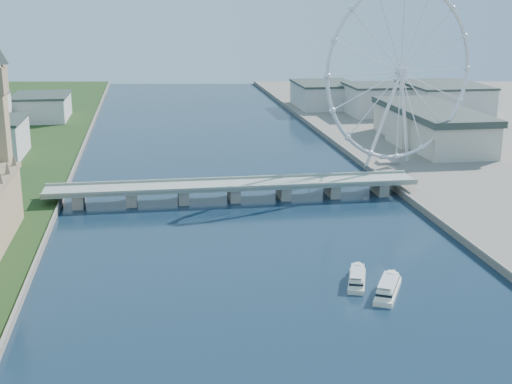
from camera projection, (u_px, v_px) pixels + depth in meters
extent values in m
cube|color=gray|center=(234.00, 185.00, 422.25)|extent=(220.00, 22.00, 2.00)
cube|color=gray|center=(79.00, 199.00, 410.39)|extent=(6.00, 20.00, 7.50)
cube|color=gray|center=(132.00, 197.00, 414.76)|extent=(6.00, 20.00, 7.50)
cube|color=gray|center=(183.00, 195.00, 419.13)|extent=(6.00, 20.00, 7.50)
cube|color=gray|center=(234.00, 193.00, 423.50)|extent=(6.00, 20.00, 7.50)
cube|color=gray|center=(283.00, 191.00, 427.87)|extent=(6.00, 20.00, 7.50)
cube|color=gray|center=(332.00, 189.00, 432.24)|extent=(6.00, 20.00, 7.50)
cube|color=gray|center=(379.00, 187.00, 436.60)|extent=(6.00, 20.00, 7.50)
torus|color=silver|center=(401.00, 72.00, 476.59)|extent=(113.60, 39.12, 118.60)
cylinder|color=silver|center=(401.00, 72.00, 476.59)|extent=(7.25, 6.61, 6.00)
cube|color=gray|center=(387.00, 162.00, 502.48)|extent=(14.00, 10.00, 2.00)
cube|color=beige|center=(41.00, 108.00, 685.15)|extent=(50.00, 70.00, 22.00)
cube|color=beige|center=(378.00, 100.00, 713.34)|extent=(60.00, 60.00, 28.00)
cube|color=beige|center=(443.00, 101.00, 702.74)|extent=(70.00, 90.00, 30.00)
cube|color=beige|center=(325.00, 95.00, 765.28)|extent=(60.00, 80.00, 24.00)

